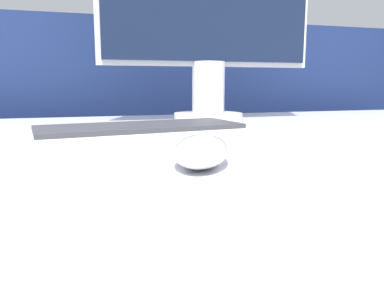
# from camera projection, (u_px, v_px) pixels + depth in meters

# --- Properties ---
(partition_panel) EXTENTS (5.00, 0.03, 1.08)m
(partition_panel) POSITION_uv_depth(u_px,v_px,m) (104.00, 183.00, 1.25)
(partition_panel) COLOR navy
(partition_panel) RESTS_ON ground_plane
(computer_mouse_near) EXTENTS (0.11, 0.14, 0.03)m
(computer_mouse_near) POSITION_uv_depth(u_px,v_px,m) (201.00, 151.00, 0.43)
(computer_mouse_near) COLOR silver
(computer_mouse_near) RESTS_ON desk
(keyboard) EXTENTS (0.38, 0.20, 0.02)m
(keyboard) POSITION_uv_depth(u_px,v_px,m) (141.00, 132.00, 0.65)
(keyboard) COLOR white
(keyboard) RESTS_ON desk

